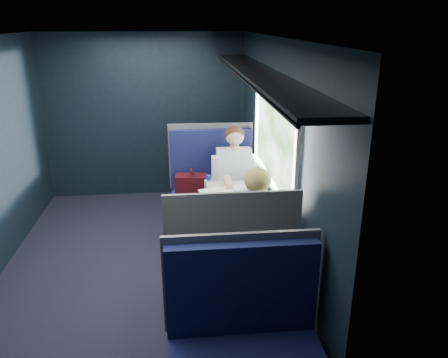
{
  "coord_description": "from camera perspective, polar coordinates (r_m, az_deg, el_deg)",
  "views": [
    {
      "loc": [
        0.48,
        -4.06,
        2.44
      ],
      "look_at": [
        0.9,
        0.0,
        0.95
      ],
      "focal_mm": 35.0,
      "sensor_mm": 36.0,
      "label": 1
    }
  ],
  "objects": [
    {
      "name": "woman",
      "position": [
        3.82,
        4.11,
        -6.66
      ],
      "size": [
        0.53,
        0.56,
        1.32
      ],
      "color": "black",
      "rests_on": "ground"
    },
    {
      "name": "seat_row_front",
      "position": [
        6.21,
        -2.16,
        0.95
      ],
      "size": [
        1.04,
        0.51,
        1.16
      ],
      "color": "#0E103E",
      "rests_on": "ground"
    },
    {
      "name": "laptop",
      "position": [
        4.48,
        4.04,
        -1.38
      ],
      "size": [
        0.3,
        0.36,
        0.24
      ],
      "color": "silver",
      "rests_on": "table"
    },
    {
      "name": "seat_bay_far",
      "position": [
        3.8,
        0.62,
        -12.22
      ],
      "size": [
        1.04,
        0.62,
        1.26
      ],
      "color": "#0E103E",
      "rests_on": "ground"
    },
    {
      "name": "seat_bay_near",
      "position": [
        5.34,
        -1.65,
        -2.13
      ],
      "size": [
        1.04,
        0.62,
        1.26
      ],
      "color": "#0E103E",
      "rests_on": "ground"
    },
    {
      "name": "ground",
      "position": [
        4.77,
        -11.04,
        -11.23
      ],
      "size": [
        2.8,
        4.2,
        0.01
      ],
      "primitive_type": "cube",
      "color": "black"
    },
    {
      "name": "papers",
      "position": [
        4.37,
        1.78,
        -2.84
      ],
      "size": [
        0.77,
        0.95,
        0.01
      ],
      "primitive_type": "cube",
      "rotation": [
        0.0,
        0.0,
        0.25
      ],
      "color": "white",
      "rests_on": "table"
    },
    {
      "name": "cup",
      "position": [
        4.76,
        4.35,
        -0.42
      ],
      "size": [
        0.07,
        0.07,
        0.08
      ],
      "primitive_type": "cylinder",
      "color": "white",
      "rests_on": "table"
    },
    {
      "name": "table",
      "position": [
        4.47,
        1.69,
        -3.39
      ],
      "size": [
        0.62,
        1.0,
        0.74
      ],
      "color": "#54565E",
      "rests_on": "ground"
    },
    {
      "name": "man",
      "position": [
        5.1,
        1.43,
        0.31
      ],
      "size": [
        0.53,
        0.56,
        1.32
      ],
      "color": "black",
      "rests_on": "ground"
    },
    {
      "name": "seat_row_back",
      "position": [
        3.07,
        2.71,
        -21.46
      ],
      "size": [
        1.04,
        0.51,
        1.16
      ],
      "color": "#0E103E",
      "rests_on": "ground"
    },
    {
      "name": "room_shell",
      "position": [
        4.2,
        -12.05,
        6.35
      ],
      "size": [
        3.0,
        4.4,
        2.4
      ],
      "color": "black",
      "rests_on": "ground"
    },
    {
      "name": "bottle_small",
      "position": [
        4.72,
        4.84,
        0.11
      ],
      "size": [
        0.06,
        0.06,
        0.22
      ],
      "color": "silver",
      "rests_on": "table"
    }
  ]
}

